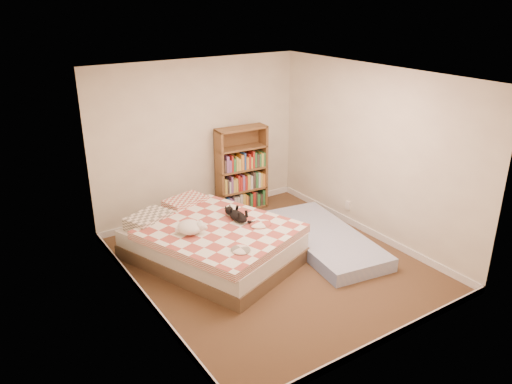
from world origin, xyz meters
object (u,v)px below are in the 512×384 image
bookshelf (241,179)px  floor_mattress (324,239)px  white_dog (191,227)px  black_cat (237,215)px  bed (210,241)px

bookshelf → floor_mattress: 1.85m
bookshelf → white_dog: size_ratio=3.77×
bookshelf → black_cat: bearing=-119.7°
floor_mattress → white_dog: (-1.88, 0.43, 0.51)m
white_dog → black_cat: bearing=-4.0°
white_dog → bed: bearing=12.9°
black_cat → white_dog: size_ratio=1.70×
bookshelf → white_dog: 2.08m
bookshelf → floor_mattress: size_ratio=0.67×
bed → bookshelf: size_ratio=1.82×
bookshelf → floor_mattress: bearing=-76.5°
white_dog → floor_mattress: bearing=-19.1°
floor_mattress → bookshelf: bearing=108.1°
black_cat → white_dog: bearing=178.5°
bed → floor_mattress: size_ratio=1.22×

